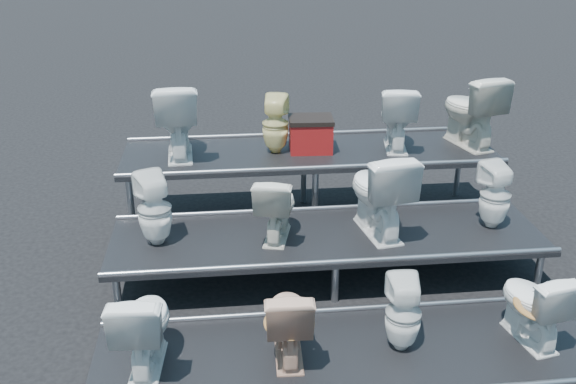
{
  "coord_description": "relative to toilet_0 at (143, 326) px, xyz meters",
  "views": [
    {
      "loc": [
        -0.99,
        -5.51,
        3.36
      ],
      "look_at": [
        -0.38,
        0.1,
        0.88
      ],
      "focal_mm": 40.0,
      "sensor_mm": 36.0,
      "label": 1
    }
  ],
  "objects": [
    {
      "name": "ground",
      "position": [
        1.65,
        1.3,
        -0.43
      ],
      "size": [
        80.0,
        80.0,
        0.0
      ],
      "primitive_type": "plane",
      "color": "black",
      "rests_on": "ground"
    },
    {
      "name": "tier_front",
      "position": [
        1.65,
        0.0,
        -0.4
      ],
      "size": [
        4.2,
        1.2,
        0.06
      ],
      "primitive_type": "cube",
      "color": "black",
      "rests_on": "ground"
    },
    {
      "name": "tier_mid",
      "position": [
        1.65,
        1.3,
        -0.2
      ],
      "size": [
        4.2,
        1.2,
        0.46
      ],
      "primitive_type": "cube",
      "color": "black",
      "rests_on": "ground"
    },
    {
      "name": "tier_back",
      "position": [
        1.65,
        2.6,
        0.0
      ],
      "size": [
        4.2,
        1.2,
        0.86
      ],
      "primitive_type": "cube",
      "color": "black",
      "rests_on": "ground"
    },
    {
      "name": "toilet_0",
      "position": [
        0.0,
        0.0,
        0.0
      ],
      "size": [
        0.47,
        0.75,
        0.73
      ],
      "primitive_type": "imported",
      "rotation": [
        0.0,
        0.0,
        3.06
      ],
      "color": "white",
      "rests_on": "tier_front"
    },
    {
      "name": "toilet_1",
      "position": [
        1.12,
        0.0,
        -0.03
      ],
      "size": [
        0.41,
        0.68,
        0.68
      ],
      "primitive_type": "imported",
      "rotation": [
        0.0,
        0.0,
        3.09
      ],
      "color": "tan",
      "rests_on": "tier_front"
    },
    {
      "name": "toilet_2",
      "position": [
        2.06,
        0.0,
        -0.04
      ],
      "size": [
        0.31,
        0.32,
        0.65
      ],
      "primitive_type": "imported",
      "rotation": [
        0.0,
        0.0,
        3.08
      ],
      "color": "white",
      "rests_on": "tier_front"
    },
    {
      "name": "toilet_3",
      "position": [
        3.15,
        0.0,
        -0.02
      ],
      "size": [
        0.5,
        0.73,
        0.68
      ],
      "primitive_type": "imported",
      "rotation": [
        0.0,
        0.0,
        3.33
      ],
      "color": "white",
      "rests_on": "tier_front"
    },
    {
      "name": "toilet_4",
      "position": [
        0.01,
        1.3,
        0.39
      ],
      "size": [
        0.42,
        0.42,
        0.71
      ],
      "primitive_type": "imported",
      "rotation": [
        0.0,
        0.0,
        3.53
      ],
      "color": "white",
      "rests_on": "tier_mid"
    },
    {
      "name": "toilet_5",
      "position": [
        1.15,
        1.3,
        0.36
      ],
      "size": [
        0.51,
        0.71,
        0.65
      ],
      "primitive_type": "imported",
      "rotation": [
        0.0,
        0.0,
        2.9
      ],
      "color": "beige",
      "rests_on": "tier_mid"
    },
    {
      "name": "toilet_6",
      "position": [
        2.14,
        1.3,
        0.46
      ],
      "size": [
        0.61,
        0.91,
        0.86
      ],
      "primitive_type": "imported",
      "rotation": [
        0.0,
        0.0,
        3.3
      ],
      "color": "white",
      "rests_on": "tier_mid"
    },
    {
      "name": "toilet_7",
      "position": [
        3.32,
        1.3,
        0.37
      ],
      "size": [
        0.36,
        0.37,
        0.67
      ],
      "primitive_type": "imported",
      "rotation": [
        0.0,
        0.0,
        3.36
      ],
      "color": "white",
      "rests_on": "tier_mid"
    },
    {
      "name": "toilet_8",
      "position": [
        0.19,
        2.6,
        0.85
      ],
      "size": [
        0.51,
        0.84,
        0.84
      ],
      "primitive_type": "imported",
      "rotation": [
        0.0,
        0.0,
        3.19
      ],
      "color": "white",
      "rests_on": "tier_back"
    },
    {
      "name": "toilet_9",
      "position": [
        1.26,
        2.6,
        0.76
      ],
      "size": [
        0.36,
        0.36,
        0.65
      ],
      "primitive_type": "imported",
      "rotation": [
        0.0,
        0.0,
        2.9
      ],
      "color": "#ECDD91",
      "rests_on": "tier_back"
    },
    {
      "name": "toilet_10",
      "position": [
        2.64,
        2.6,
        0.8
      ],
      "size": [
        0.52,
        0.78,
        0.73
      ],
      "primitive_type": "imported",
      "rotation": [
        0.0,
        0.0,
        2.97
      ],
      "color": "white",
      "rests_on": "tier_back"
    },
    {
      "name": "toilet_11",
      "position": [
        3.5,
        2.6,
        0.85
      ],
      "size": [
        0.66,
        0.91,
        0.84
      ],
      "primitive_type": "imported",
      "rotation": [
        0.0,
        0.0,
        3.39
      ],
      "color": "beige",
      "rests_on": "tier_back"
    },
    {
      "name": "red_crate",
      "position": [
        1.66,
        2.61,
        0.6
      ],
      "size": [
        0.49,
        0.4,
        0.34
      ],
      "primitive_type": "cube",
      "rotation": [
        0.0,
        0.0,
        -0.06
      ],
      "color": "maroon",
      "rests_on": "tier_back"
    }
  ]
}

